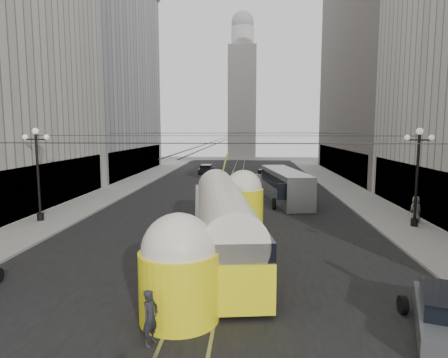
# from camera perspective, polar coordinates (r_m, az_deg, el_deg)

# --- Properties ---
(road) EXTENTS (20.00, 85.00, 0.02)m
(road) POSITION_cam_1_polar(r_m,az_deg,el_deg) (41.24, 1.11, -1.84)
(road) COLOR black
(road) RESTS_ON ground
(sidewalk_left) EXTENTS (4.00, 72.00, 0.15)m
(sidewalk_left) POSITION_cam_1_polar(r_m,az_deg,el_deg) (46.76, -13.53, -0.88)
(sidewalk_left) COLOR gray
(sidewalk_left) RESTS_ON ground
(sidewalk_right) EXTENTS (4.00, 72.00, 0.15)m
(sidewalk_right) POSITION_cam_1_polar(r_m,az_deg,el_deg) (45.77, 16.51, -1.15)
(sidewalk_right) COLOR gray
(sidewalk_right) RESTS_ON ground
(rail_left) EXTENTS (0.12, 85.00, 0.04)m
(rail_left) POSITION_cam_1_polar(r_m,az_deg,el_deg) (41.28, 0.07, -1.83)
(rail_left) COLOR gray
(rail_left) RESTS_ON ground
(rail_right) EXTENTS (0.12, 85.00, 0.04)m
(rail_right) POSITION_cam_1_polar(r_m,az_deg,el_deg) (41.21, 2.16, -1.85)
(rail_right) COLOR gray
(rail_right) RESTS_ON ground
(building_left_far) EXTENTS (12.60, 28.60, 28.60)m
(building_left_far) POSITION_cam_1_polar(r_m,az_deg,el_deg) (60.82, -17.90, 14.23)
(building_left_far) COLOR #999999
(building_left_far) RESTS_ON ground
(building_right_far) EXTENTS (12.60, 32.60, 32.60)m
(building_right_far) POSITION_cam_1_polar(r_m,az_deg,el_deg) (59.85, 22.26, 16.11)
(building_right_far) COLOR #514C47
(building_right_far) RESTS_ON ground
(distant_tower) EXTENTS (6.00, 6.00, 31.36)m
(distant_tower) POSITION_cam_1_polar(r_m,az_deg,el_deg) (88.62, 2.62, 12.65)
(distant_tower) COLOR #B2AFA8
(distant_tower) RESTS_ON ground
(lamppost_left_mid) EXTENTS (1.86, 0.44, 6.37)m
(lamppost_left_mid) POSITION_cam_1_polar(r_m,az_deg,el_deg) (30.06, -25.07, 1.33)
(lamppost_left_mid) COLOR black
(lamppost_left_mid) RESTS_ON sidewalk_left
(lamppost_right_mid) EXTENTS (1.86, 0.44, 6.37)m
(lamppost_right_mid) POSITION_cam_1_polar(r_m,az_deg,el_deg) (28.41, 25.90, 0.99)
(lamppost_right_mid) COLOR black
(lamppost_right_mid) RESTS_ON sidewalk_right
(catenary) EXTENTS (25.00, 72.00, 0.23)m
(catenary) POSITION_cam_1_polar(r_m,az_deg,el_deg) (39.73, 1.24, 6.33)
(catenary) COLOR black
(catenary) RESTS_ON ground
(streetcar) EXTENTS (4.61, 16.89, 3.73)m
(streetcar) POSITION_cam_1_polar(r_m,az_deg,el_deg) (20.40, -0.25, -5.92)
(streetcar) COLOR yellow
(streetcar) RESTS_ON ground
(city_bus) EXTENTS (3.92, 11.28, 2.80)m
(city_bus) POSITION_cam_1_polar(r_m,az_deg,el_deg) (36.00, 8.69, -0.77)
(city_bus) COLOR #9C9EA2
(city_bus) RESTS_ON ground
(sedan_white_far) EXTENTS (3.03, 4.51, 1.32)m
(sedan_white_far) POSITION_cam_1_polar(r_m,az_deg,el_deg) (51.64, 6.02, 0.60)
(sedan_white_far) COLOR #BBBBBB
(sedan_white_far) RESTS_ON ground
(sedan_dark_far) EXTENTS (1.87, 4.16, 1.29)m
(sedan_dark_far) POSITION_cam_1_polar(r_m,az_deg,el_deg) (58.29, -2.55, 1.36)
(sedan_dark_far) COLOR black
(sedan_dark_far) RESTS_ON ground
(pedestrian_crossing_a) EXTENTS (0.62, 0.73, 1.70)m
(pedestrian_crossing_a) POSITION_cam_1_polar(r_m,az_deg,el_deg) (12.78, -10.48, -18.89)
(pedestrian_crossing_a) COLOR black
(pedestrian_crossing_a) RESTS_ON ground
(pedestrian_sidewalk_right) EXTENTS (1.02, 0.81, 1.81)m
(pedestrian_sidewalk_right) POSITION_cam_1_polar(r_m,az_deg,el_deg) (29.94, 25.71, -3.93)
(pedestrian_sidewalk_right) COLOR slate
(pedestrian_sidewalk_right) RESTS_ON sidewalk_right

